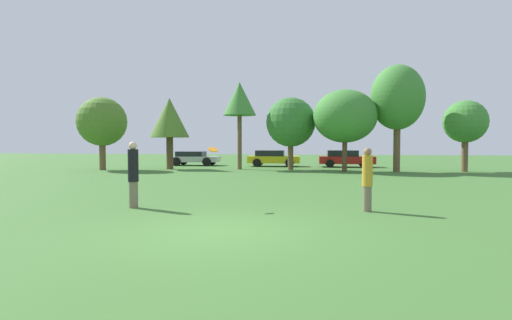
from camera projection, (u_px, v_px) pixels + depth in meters
The scene contains 14 objects.
ground_plane at pixel (221, 231), 8.26m from camera, with size 120.00×120.00×0.00m, color #3D6B2D.
person_thrower at pixel (133, 174), 11.24m from camera, with size 0.29×0.29×1.88m.
person_catcher at pixel (367, 179), 10.65m from camera, with size 0.28×0.28×1.71m.
frisbee at pixel (213, 150), 11.23m from camera, with size 0.31×0.28×0.19m.
tree_0 at pixel (102, 122), 27.59m from camera, with size 3.39×3.39×5.06m.
tree_1 at pixel (169, 118), 28.46m from camera, with size 2.83×2.83×5.12m.
tree_2 at pixel (240, 100), 28.19m from camera, with size 2.36×2.36×6.22m.
tree_3 at pixel (291, 122), 27.64m from camera, with size 3.44×3.44×5.05m.
tree_4 at pixel (345, 116), 25.81m from camera, with size 4.11×4.11×5.34m.
tree_5 at pixel (397, 98), 25.73m from camera, with size 3.42×3.42×6.94m.
tree_6 at pixel (465, 122), 25.78m from camera, with size 2.75×2.75×4.65m.
parked_car_silver at pixel (194, 158), 33.55m from camera, with size 4.18×2.13×1.18m.
parked_car_yellow at pixel (273, 158), 32.21m from camera, with size 4.20×2.11×1.30m.
parked_car_red at pixel (345, 158), 31.21m from camera, with size 4.32×2.07×1.31m.
Camera 1 is at (2.02, -7.97, 1.81)m, focal length 27.87 mm.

